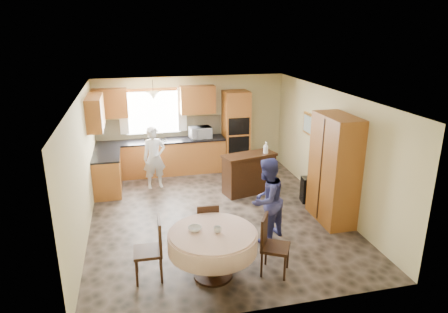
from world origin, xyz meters
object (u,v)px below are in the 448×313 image
Objects in this scene: chair_back at (208,225)px; cupboard at (334,169)px; sideboard at (249,175)px; chair_right at (271,242)px; chair_left at (153,246)px; person_sink at (154,158)px; oven_tower at (236,131)px; dining_table at (213,242)px; person_dining at (266,200)px.

cupboard is at bearing -163.38° from chair_back.
sideboard is 1.29× the size of chair_right.
chair_left reaches higher than chair_back.
chair_right is (0.84, -0.86, 0.04)m from chair_back.
person_sink is at bearing -73.52° from chair_back.
chair_back is at bearing -167.53° from cupboard.
oven_tower is 4.33m from chair_back.
person_sink is at bearing 98.96° from dining_table.
person_dining is at bearing -68.16° from person_sink.
cupboard is at bearing 159.06° from person_dining.
chair_back is 0.58× the size of person_dining.
dining_table is at bearing 1.42° from person_dining.
oven_tower reaches higher than chair_left.
chair_back is at bearing 122.27° from chair_left.
oven_tower is 3.58m from cupboard.
chair_right is 1.07m from person_dining.
sideboard is at bearing 18.91° from chair_right.
person_sink is at bearing 142.71° from cupboard.
sideboard is 0.80× the size of person_dining.
chair_left is 2.21m from person_dining.
chair_left is (-2.39, -2.86, 0.10)m from sideboard.
chair_back reaches higher than sideboard.
chair_left is 1.10× the size of chair_back.
cupboard is at bearing 109.07° from chair_left.
chair_left reaches higher than sideboard.
person_sink is (-2.25, -0.89, -0.31)m from oven_tower.
dining_table is 0.78m from chair_back.
oven_tower is at bearing 21.00° from chair_right.
chair_left is 1.82m from chair_right.
oven_tower reaches higher than person_dining.
dining_table is at bearing 89.09° from chair_back.
dining_table is 1.42× the size of chair_right.
person_dining reaches higher than chair_right.
cupboard is 2.37m from chair_right.
person_dining is (1.11, 0.15, 0.28)m from chair_back.
oven_tower reaches higher than sideboard.
cupboard is at bearing -68.59° from sideboard.
person_dining reaches higher than person_sink.
chair_left reaches higher than dining_table.
oven_tower is 2.20× the size of chair_right.
person_sink is (0.28, 3.69, 0.20)m from chair_left.
cupboard is at bearing 26.60° from dining_table.
chair_left is at bearing -103.70° from person_sink.
chair_back is (-2.64, -0.58, -0.58)m from cupboard.
sideboard reaches higher than dining_table.
dining_table is at bearing 114.24° from chair_right.
dining_table is 0.91× the size of person_sink.
dining_table is 1.51m from person_dining.
chair_back is at bearing 73.95° from chair_right.
chair_back is at bearing 84.95° from dining_table.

